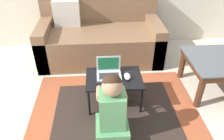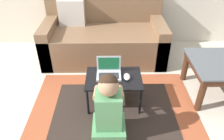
# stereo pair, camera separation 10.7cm
# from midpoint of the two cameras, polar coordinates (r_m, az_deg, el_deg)

# --- Properties ---
(ground_plane) EXTENTS (16.00, 16.00, 0.00)m
(ground_plane) POSITION_cam_midpoint_polar(r_m,az_deg,el_deg) (2.33, -1.39, -11.15)
(ground_plane) COLOR beige
(area_rug) EXTENTS (1.75, 1.52, 0.01)m
(area_rug) POSITION_cam_midpoint_polar(r_m,az_deg,el_deg) (2.29, -0.41, -12.21)
(area_rug) COLOR #9E4C2D
(area_rug) RESTS_ON ground_plane
(couch) EXTENTS (1.66, 0.86, 0.85)m
(couch) POSITION_cam_midpoint_polar(r_m,az_deg,el_deg) (3.17, -4.22, 8.54)
(couch) COLOR brown
(couch) RESTS_ON ground_plane
(laptop_desk) EXTENTS (0.58, 0.41, 0.34)m
(laptop_desk) POSITION_cam_midpoint_polar(r_m,az_deg,el_deg) (2.26, -0.82, -2.72)
(laptop_desk) COLOR black
(laptop_desk) RESTS_ON ground_plane
(laptop) EXTENTS (0.25, 0.18, 0.19)m
(laptop) POSITION_cam_midpoint_polar(r_m,az_deg,el_deg) (2.25, -2.19, -0.76)
(laptop) COLOR #B7BCC6
(laptop) RESTS_ON laptop_desk
(computer_mouse) EXTENTS (0.07, 0.11, 0.04)m
(computer_mouse) POSITION_cam_midpoint_polar(r_m,az_deg,el_deg) (2.22, 2.64, -1.67)
(computer_mouse) COLOR silver
(computer_mouse) RESTS_ON laptop_desk
(person_seated) EXTENTS (0.29, 0.39, 0.69)m
(person_seated) POSITION_cam_midpoint_polar(r_m,az_deg,el_deg) (1.91, -1.61, -10.83)
(person_seated) COLOR #518E5B
(person_seated) RESTS_ON ground_plane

